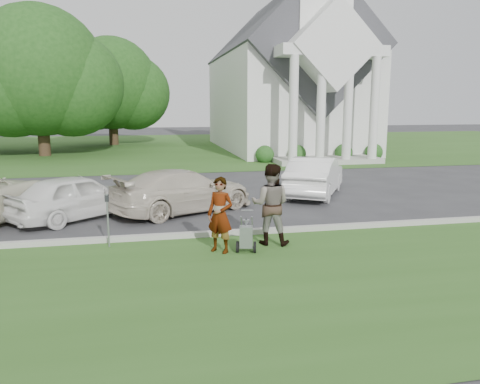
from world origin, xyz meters
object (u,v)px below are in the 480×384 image
object	(u,v)px
car_d	(315,176)
church	(286,69)
striping_cart	(246,237)
person_left	(220,216)
person_right	(270,205)
parking_meter_near	(108,214)
tree_back	(111,88)
car_c	(183,191)
tree_left	(39,77)
car_b	(77,196)

from	to	relation	value
car_d	church	bearing A→B (deg)	-72.98
striping_cart	person_left	bearing A→B (deg)	-179.22
person_right	parking_meter_near	distance (m)	3.90
tree_back	person_left	distance (m)	31.29
striping_cart	car_c	bearing A→B (deg)	117.64
tree_back	striping_cart	bearing A→B (deg)	-81.24
church	tree_back	distance (m)	14.77
tree_left	person_left	bearing A→B (deg)	-70.24
church	parking_meter_near	world-z (taller)	church
tree_back	car_b	world-z (taller)	tree_back
striping_cart	church	bearing A→B (deg)	85.23
car_b	parking_meter_near	bearing A→B (deg)	159.97
person_left	car_c	distance (m)	4.40
striping_cart	parking_meter_near	bearing A→B (deg)	175.68
tree_back	person_right	world-z (taller)	tree_back
tree_left	car_c	world-z (taller)	tree_left
church	person_left	xyz separation A→B (m)	(-8.83, -23.89, -5.06)
person_left	striping_cart	bearing A→B (deg)	25.32
car_d	car_c	bearing A→B (deg)	50.02
car_b	tree_back	bearing A→B (deg)	-38.43
person_right	car_d	bearing A→B (deg)	-98.76
car_d	person_left	bearing A→B (deg)	83.73
person_right	parking_meter_near	xyz separation A→B (m)	(-3.86, 0.51, -0.16)
person_right	car_b	distance (m)	6.20
tree_back	car_b	size ratio (longest dim) A/B	2.41
tree_left	parking_meter_near	size ratio (longest dim) A/B	8.11
car_d	tree_back	bearing A→B (deg)	-39.89
parking_meter_near	car_c	xyz separation A→B (m)	(2.07, 3.46, -0.14)
car_b	car_d	bearing A→B (deg)	-115.26
church	striping_cart	world-z (taller)	church
tree_back	car_c	xyz separation A→B (m)	(3.68, -26.40, -4.04)
church	person_left	size ratio (longest dim) A/B	13.73
car_b	car_d	world-z (taller)	car_d
tree_left	striping_cart	world-z (taller)	tree_left
person_right	parking_meter_near	bearing A→B (deg)	13.45
tree_back	parking_meter_near	distance (m)	30.15
tree_left	striping_cart	bearing A→B (deg)	-69.06
car_b	person_left	bearing A→B (deg)	-177.45
car_b	car_d	xyz separation A→B (m)	(8.29, 2.10, 0.05)
tree_left	car_c	xyz separation A→B (m)	(7.68, -18.40, -4.43)
striping_cart	person_right	distance (m)	1.09
church	person_right	size ratio (longest dim) A/B	12.19
person_left	parking_meter_near	distance (m)	2.72
tree_back	car_d	world-z (taller)	tree_back
tree_back	car_b	xyz separation A→B (m)	(0.50, -26.68, -4.05)
tree_left	person_right	size ratio (longest dim) A/B	5.38
tree_back	car_d	bearing A→B (deg)	-70.32
tree_back	person_right	bearing A→B (deg)	-79.77
striping_cart	person_right	world-z (taller)	person_right
car_d	parking_meter_near	bearing A→B (deg)	66.76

